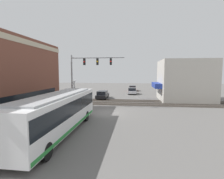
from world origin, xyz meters
TOP-DOWN VIEW (x-y plane):
  - ground_plane at (0.00, 0.00)m, footprint 120.00×120.00m
  - shop_building at (11.08, -11.51)m, footprint 8.40×9.28m
  - city_bus at (-7.49, 2.80)m, footprint 11.87×2.59m
  - traffic_signal_gantry at (3.55, 3.50)m, footprint 0.42×7.52m
  - crossing_signal at (3.24, 5.31)m, footprint 1.41×1.18m
  - rail_track_near at (6.00, 0.00)m, footprint 2.60×60.00m
  - rail_track_far at (9.20, 0.00)m, footprint 2.60×60.00m
  - parked_car_black at (11.48, 2.80)m, footprint 4.86×1.82m
  - parked_car_silver at (18.95, -2.60)m, footprint 4.28×1.82m
  - parked_car_red at (26.16, -2.60)m, footprint 4.83×1.82m
  - pedestrian_at_crossing at (3.66, 4.53)m, footprint 0.34×0.34m

SIDE VIEW (x-z plane):
  - ground_plane at x=0.00m, z-range 0.00..0.00m
  - rail_track_near at x=6.00m, z-range -0.05..0.10m
  - rail_track_far at x=9.20m, z-range -0.05..0.10m
  - parked_car_red at x=26.16m, z-range -0.04..1.36m
  - parked_car_silver at x=18.95m, z-range -0.05..1.38m
  - parked_car_black at x=11.48m, z-range -0.05..1.40m
  - pedestrian_at_crossing at x=3.66m, z-range 0.02..1.76m
  - city_bus at x=-7.49m, z-range 0.17..3.31m
  - crossing_signal at x=3.24m, z-range 0.39..4.20m
  - shop_building at x=11.08m, z-range -0.01..6.90m
  - traffic_signal_gantry at x=3.55m, z-range 1.74..8.98m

